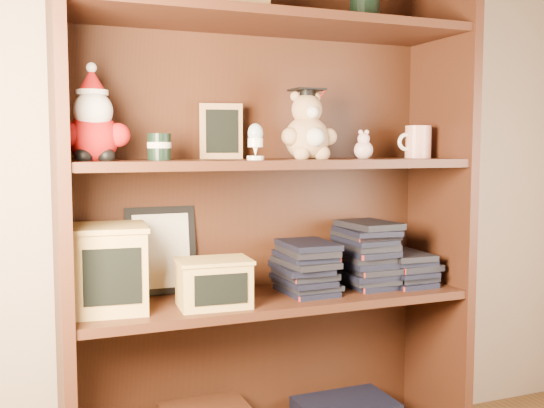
{
  "coord_description": "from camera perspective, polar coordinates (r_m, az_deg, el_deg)",
  "views": [
    {
      "loc": [
        -0.47,
        -0.41,
        0.99
      ],
      "look_at": [
        0.21,
        1.3,
        0.82
      ],
      "focal_mm": 42.0,
      "sensor_mm": 36.0,
      "label": 1
    }
  ],
  "objects": [
    {
      "name": "bookcase",
      "position": [
        1.9,
        -0.64,
        -1.11
      ],
      "size": [
        1.2,
        0.35,
        1.6
      ],
      "color": "#3E1E11",
      "rests_on": "ground"
    },
    {
      "name": "shelf_lower",
      "position": [
        1.9,
        -0.0,
        -8.53
      ],
      "size": [
        1.14,
        0.33,
        0.02
      ],
      "color": "#3E1E11",
      "rests_on": "ground"
    },
    {
      "name": "shelf_upper",
      "position": [
        1.84,
        -0.0,
        3.64
      ],
      "size": [
        1.14,
        0.33,
        0.02
      ],
      "color": "#3E1E11",
      "rests_on": "ground"
    },
    {
      "name": "santa_plush",
      "position": [
        1.72,
        -15.74,
        6.92
      ],
      "size": [
        0.18,
        0.13,
        0.26
      ],
      "color": "#A50F0F",
      "rests_on": "shelf_upper"
    },
    {
      "name": "teachers_tin",
      "position": [
        1.75,
        -10.07,
        5.09
      ],
      "size": [
        0.06,
        0.06,
        0.07
      ],
      "color": "black",
      "rests_on": "shelf_upper"
    },
    {
      "name": "chalkboard_plaque",
      "position": [
        1.91,
        -4.59,
        6.43
      ],
      "size": [
        0.13,
        0.08,
        0.16
      ],
      "color": "#9E7547",
      "rests_on": "shelf_upper"
    },
    {
      "name": "egg_cup",
      "position": [
        1.74,
        -1.49,
        5.73
      ],
      "size": [
        0.05,
        0.05,
        0.1
      ],
      "color": "white",
      "rests_on": "shelf_upper"
    },
    {
      "name": "grad_teddy_bear",
      "position": [
        1.88,
        3.21,
        6.5
      ],
      "size": [
        0.17,
        0.15,
        0.21
      ],
      "color": "tan",
      "rests_on": "shelf_upper"
    },
    {
      "name": "pink_figurine",
      "position": [
        1.97,
        8.2,
        5.05
      ],
      "size": [
        0.06,
        0.06,
        0.09
      ],
      "color": "beige",
      "rests_on": "shelf_upper"
    },
    {
      "name": "teacher_mug",
      "position": [
        2.08,
        12.9,
        5.44
      ],
      "size": [
        0.12,
        0.08,
        0.1
      ],
      "color": "silver",
      "rests_on": "shelf_upper"
    },
    {
      "name": "certificate_frame",
      "position": [
        1.91,
        -9.92,
        -4.13
      ],
      "size": [
        0.21,
        0.05,
        0.26
      ],
      "color": "black",
      "rests_on": "shelf_lower"
    },
    {
      "name": "treats_box",
      "position": [
        1.75,
        -14.56,
        -5.53
      ],
      "size": [
        0.23,
        0.23,
        0.23
      ],
      "color": "tan",
      "rests_on": "shelf_lower"
    },
    {
      "name": "pencils_box",
      "position": [
        1.75,
        -5.24,
        -7.02
      ],
      "size": [
        0.21,
        0.16,
        0.13
      ],
      "color": "tan",
      "rests_on": "shelf_lower"
    },
    {
      "name": "book_stack_left",
      "position": [
        1.92,
        2.97,
        -5.79
      ],
      "size": [
        0.14,
        0.2,
        0.14
      ],
      "color": "black",
      "rests_on": "shelf_lower"
    },
    {
      "name": "book_stack_mid",
      "position": [
        2.01,
        8.44,
        -4.64
      ],
      "size": [
        0.14,
        0.2,
        0.19
      ],
      "color": "black",
      "rests_on": "shelf_lower"
    },
    {
      "name": "book_stack_right",
      "position": [
        2.09,
        11.76,
        -5.65
      ],
      "size": [
        0.14,
        0.2,
        0.1
      ],
      "color": "black",
      "rests_on": "shelf_lower"
    }
  ]
}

